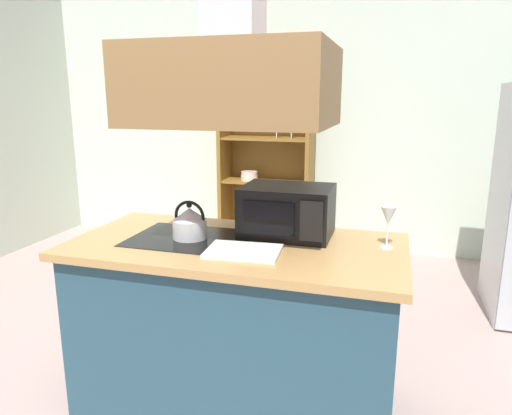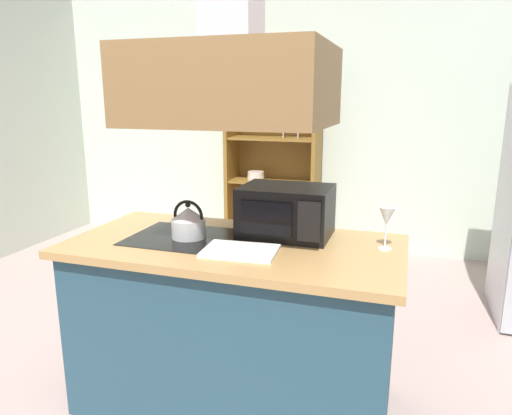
% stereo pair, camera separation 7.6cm
% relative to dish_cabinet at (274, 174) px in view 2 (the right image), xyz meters
% --- Properties ---
extents(ground_plane, '(7.80, 7.80, 0.00)m').
position_rel_dish_cabinet_xyz_m(ground_plane, '(0.42, -2.78, -0.81)').
color(ground_plane, '#A78F88').
extents(wall_back, '(6.00, 0.12, 2.70)m').
position_rel_dish_cabinet_xyz_m(wall_back, '(0.42, 0.22, 0.54)').
color(wall_back, silver).
rests_on(wall_back, ground).
extents(kitchen_island, '(1.65, 0.83, 0.90)m').
position_rel_dish_cabinet_xyz_m(kitchen_island, '(0.56, -2.67, -0.35)').
color(kitchen_island, '#254756').
rests_on(kitchen_island, ground).
extents(range_hood, '(0.90, 0.70, 1.23)m').
position_rel_dish_cabinet_xyz_m(range_hood, '(0.56, -2.67, 0.96)').
color(range_hood, brown).
extents(dish_cabinet, '(0.97, 0.40, 1.81)m').
position_rel_dish_cabinet_xyz_m(dish_cabinet, '(0.00, 0.00, 0.00)').
color(dish_cabinet, brown).
rests_on(dish_cabinet, ground).
extents(kettle, '(0.18, 0.18, 0.20)m').
position_rel_dish_cabinet_xyz_m(kettle, '(0.31, -2.67, 0.18)').
color(kettle, '#BABDBC').
rests_on(kettle, kitchen_island).
extents(cutting_board, '(0.36, 0.27, 0.02)m').
position_rel_dish_cabinet_xyz_m(cutting_board, '(0.65, -2.81, 0.10)').
color(cutting_board, white).
rests_on(cutting_board, kitchen_island).
extents(microwave, '(0.46, 0.35, 0.26)m').
position_rel_dish_cabinet_xyz_m(microwave, '(0.78, -2.47, 0.22)').
color(microwave, black).
rests_on(microwave, kitchen_island).
extents(wine_glass_on_counter, '(0.08, 0.08, 0.21)m').
position_rel_dish_cabinet_xyz_m(wine_glass_on_counter, '(1.28, -2.55, 0.25)').
color(wine_glass_on_counter, silver).
rests_on(wine_glass_on_counter, kitchen_island).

